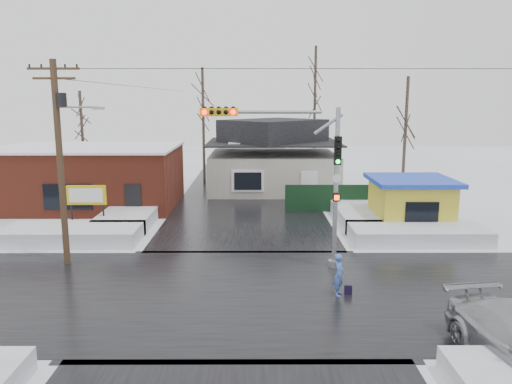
{
  "coord_description": "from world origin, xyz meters",
  "views": [
    {
      "loc": [
        0.48,
        -18.13,
        7.36
      ],
      "look_at": [
        0.56,
        5.07,
        3.0
      ],
      "focal_mm": 35.0,
      "sensor_mm": 36.0,
      "label": 1
    }
  ],
  "objects_px": {
    "utility_pole": "(61,151)",
    "kiosk": "(410,202)",
    "traffic_signal": "(300,166)",
    "marquee_sign": "(87,196)",
    "pedestrian": "(339,275)"
  },
  "relations": [
    {
      "from": "marquee_sign",
      "to": "kiosk",
      "type": "xyz_separation_m",
      "value": [
        18.5,
        0.5,
        -0.46
      ]
    },
    {
      "from": "traffic_signal",
      "to": "utility_pole",
      "type": "bearing_deg",
      "value": 177.05
    },
    {
      "from": "utility_pole",
      "to": "kiosk",
      "type": "distance_m",
      "value": 18.95
    },
    {
      "from": "traffic_signal",
      "to": "marquee_sign",
      "type": "xyz_separation_m",
      "value": [
        -11.43,
        6.53,
        -2.62
      ]
    },
    {
      "from": "traffic_signal",
      "to": "pedestrian",
      "type": "bearing_deg",
      "value": -68.91
    },
    {
      "from": "traffic_signal",
      "to": "utility_pole",
      "type": "height_order",
      "value": "utility_pole"
    },
    {
      "from": "traffic_signal",
      "to": "kiosk",
      "type": "distance_m",
      "value": 10.43
    },
    {
      "from": "marquee_sign",
      "to": "pedestrian",
      "type": "distance_m",
      "value": 16.04
    },
    {
      "from": "utility_pole",
      "to": "pedestrian",
      "type": "bearing_deg",
      "value": -17.97
    },
    {
      "from": "traffic_signal",
      "to": "pedestrian",
      "type": "height_order",
      "value": "traffic_signal"
    },
    {
      "from": "marquee_sign",
      "to": "pedestrian",
      "type": "bearing_deg",
      "value": -37.58
    },
    {
      "from": "traffic_signal",
      "to": "marquee_sign",
      "type": "bearing_deg",
      "value": 150.28
    },
    {
      "from": "utility_pole",
      "to": "marquee_sign",
      "type": "bearing_deg",
      "value": 100.13
    },
    {
      "from": "kiosk",
      "to": "traffic_signal",
      "type": "bearing_deg",
      "value": -135.16
    },
    {
      "from": "kiosk",
      "to": "pedestrian",
      "type": "bearing_deg",
      "value": -119.57
    }
  ]
}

